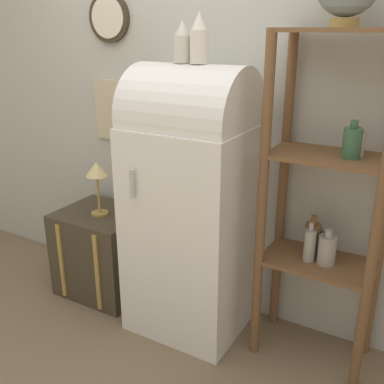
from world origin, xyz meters
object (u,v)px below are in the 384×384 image
object	(u,v)px
refrigerator	(191,199)
suitcase_trunk	(104,252)
desk_lamp	(97,174)
vase_left	(182,43)
vase_center	(199,40)

from	to	relation	value
refrigerator	suitcase_trunk	size ratio (longest dim) A/B	2.68
desk_lamp	vase_left	bearing A→B (deg)	0.93
refrigerator	vase_center	world-z (taller)	vase_center
vase_left	desk_lamp	distance (m)	1.01
suitcase_trunk	vase_center	xyz separation A→B (m)	(0.74, -0.02, 1.37)
refrigerator	vase_left	size ratio (longest dim) A/B	7.55
refrigerator	desk_lamp	distance (m)	0.68
refrigerator	vase_left	bearing A→B (deg)	-170.16
suitcase_trunk	desk_lamp	distance (m)	0.57
vase_center	desk_lamp	size ratio (longest dim) A/B	0.70
desk_lamp	suitcase_trunk	bearing A→B (deg)	121.37
refrigerator	suitcase_trunk	world-z (taller)	refrigerator
vase_left	desk_lamp	xyz separation A→B (m)	(-0.63, -0.01, -0.79)
vase_left	vase_center	size ratio (longest dim) A/B	0.83
suitcase_trunk	desk_lamp	size ratio (longest dim) A/B	1.63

